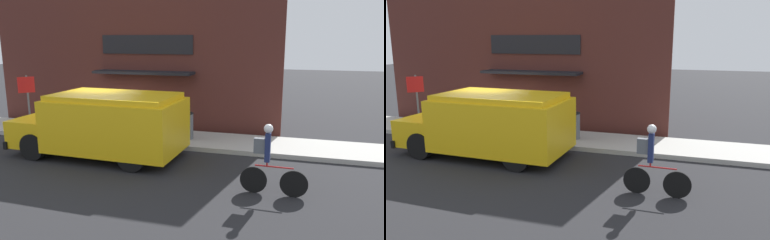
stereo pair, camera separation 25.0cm
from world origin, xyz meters
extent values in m
plane|color=#232326|center=(0.00, 0.00, 0.00)|extent=(70.00, 70.00, 0.00)
cube|color=#ADAAA3|center=(0.00, 1.06, 0.08)|extent=(28.00, 2.12, 0.15)
cube|color=#4C231E|center=(0.00, 2.52, 2.80)|extent=(12.19, 0.18, 5.59)
cube|color=black|center=(0.85, 2.41, 3.40)|extent=(3.78, 0.05, 0.73)
cube|color=black|center=(0.85, 2.01, 2.35)|extent=(3.97, 0.84, 0.10)
cube|color=yellow|center=(1.36, -1.29, 1.06)|extent=(4.07, 2.40, 1.55)
cube|color=yellow|center=(-1.31, -1.20, 0.71)|extent=(1.40, 2.13, 0.85)
cube|color=yellow|center=(1.36, -1.29, 1.92)|extent=(3.75, 2.21, 0.16)
cube|color=black|center=(-1.94, -1.18, 0.39)|extent=(0.19, 2.23, 0.24)
cube|color=red|center=(0.30, 0.13, 1.14)|extent=(0.04, 0.44, 0.44)
cylinder|color=black|center=(-0.93, -0.24, 0.41)|extent=(0.83, 0.29, 0.82)
cylinder|color=black|center=(-0.99, -2.19, 0.41)|extent=(0.83, 0.29, 0.82)
cylinder|color=black|center=(2.38, -0.34, 0.41)|extent=(0.83, 0.29, 0.82)
cylinder|color=black|center=(2.32, -2.30, 0.41)|extent=(0.83, 0.29, 0.82)
cylinder|color=black|center=(6.69, -2.83, 0.32)|extent=(0.65, 0.05, 0.65)
cylinder|color=black|center=(5.75, -2.82, 0.32)|extent=(0.65, 0.05, 0.65)
cylinder|color=red|center=(6.22, -2.82, 0.70)|extent=(0.89, 0.05, 0.04)
cylinder|color=red|center=(6.06, -2.82, 0.76)|extent=(0.04, 0.04, 0.12)
cube|color=navy|center=(6.06, -2.82, 1.15)|extent=(0.12, 0.20, 0.67)
sphere|color=white|center=(6.06, -2.82, 1.61)|extent=(0.22, 0.22, 0.22)
cube|color=#565B60|center=(5.87, -2.82, 1.18)|extent=(0.26, 0.14, 0.36)
cylinder|color=slate|center=(-3.28, 0.50, 1.21)|extent=(0.07, 0.07, 2.11)
cube|color=red|center=(-3.28, 0.45, 1.92)|extent=(0.45, 0.45, 0.60)
cylinder|color=slate|center=(2.90, 0.97, 0.60)|extent=(0.51, 0.51, 0.89)
cylinder|color=black|center=(2.90, 0.97, 1.07)|extent=(0.52, 0.52, 0.04)
camera|label=1|loc=(6.70, -11.33, 3.64)|focal=35.00mm
camera|label=2|loc=(6.94, -11.26, 3.64)|focal=35.00mm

